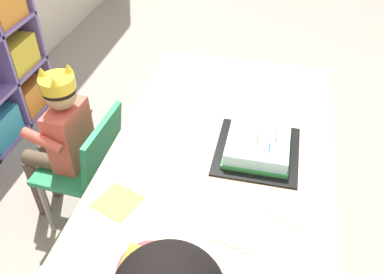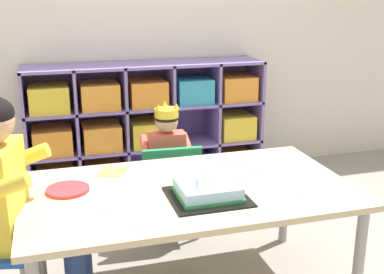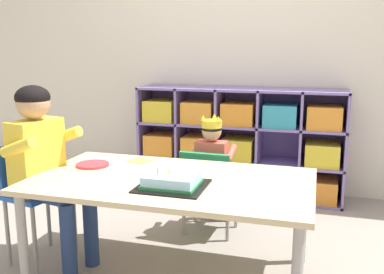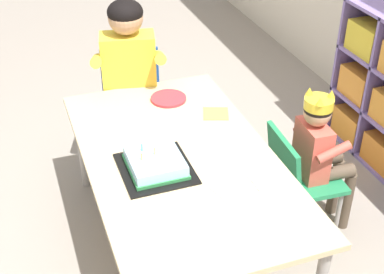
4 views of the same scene
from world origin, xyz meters
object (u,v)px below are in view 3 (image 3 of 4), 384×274
(adult_helper_seated, at_px, (44,156))
(birthday_cake_on_tray, at_px, (172,181))
(fork_beside_plate_stack, at_px, (95,178))
(classroom_chair_adult_side, at_px, (33,187))
(paper_plate_stack, at_px, (93,165))
(activity_table, at_px, (172,188))
(fork_by_napkin, at_px, (262,199))
(child_with_crown, at_px, (213,159))
(fork_near_cake_tray, at_px, (233,179))
(fork_at_table_front_edge, at_px, (233,170))
(classroom_chair_blue, at_px, (209,183))
(fork_scattered_mid_table, at_px, (105,188))

(adult_helper_seated, height_order, birthday_cake_on_tray, adult_helper_seated)
(fork_beside_plate_stack, bearing_deg, adult_helper_seated, 90.10)
(classroom_chair_adult_side, height_order, paper_plate_stack, classroom_chair_adult_side)
(activity_table, height_order, fork_by_napkin, fork_by_napkin)
(activity_table, distance_m, child_with_crown, 0.71)
(birthday_cake_on_tray, xyz_separation_m, fork_near_cake_tray, (0.27, 0.20, -0.03))
(fork_by_napkin, xyz_separation_m, fork_near_cake_tray, (-0.19, 0.27, 0.00))
(fork_at_table_front_edge, bearing_deg, classroom_chair_blue, 121.84)
(activity_table, height_order, birthday_cake_on_tray, birthday_cake_on_tray)
(paper_plate_stack, bearing_deg, classroom_chair_adult_side, -157.55)
(classroom_chair_blue, distance_m, birthday_cake_on_tray, 0.77)
(fork_scattered_mid_table, bearing_deg, classroom_chair_adult_side, 98.03)
(paper_plate_stack, height_order, fork_near_cake_tray, paper_plate_stack)
(adult_helper_seated, height_order, fork_by_napkin, adult_helper_seated)
(paper_plate_stack, bearing_deg, adult_helper_seated, -143.67)
(classroom_chair_adult_side, xyz_separation_m, birthday_cake_on_tray, (0.91, -0.11, 0.15))
(birthday_cake_on_tray, bearing_deg, fork_at_table_front_edge, 57.16)
(fork_scattered_mid_table, bearing_deg, activity_table, -16.84)
(activity_table, bearing_deg, fork_near_cake_tray, 12.07)
(fork_at_table_front_edge, bearing_deg, classroom_chair_adult_side, -167.90)
(child_with_crown, distance_m, fork_near_cake_tray, 0.69)
(activity_table, relative_size, classroom_chair_blue, 2.51)
(child_with_crown, distance_m, adult_helper_seated, 1.11)
(classroom_chair_adult_side, distance_m, fork_at_table_front_edge, 1.18)
(fork_beside_plate_stack, bearing_deg, fork_scattered_mid_table, -126.76)
(classroom_chair_adult_side, bearing_deg, paper_plate_stack, -55.06)
(classroom_chair_adult_side, bearing_deg, child_with_crown, -39.13)
(activity_table, distance_m, fork_beside_plate_stack, 0.41)
(fork_scattered_mid_table, distance_m, fork_at_table_front_edge, 0.74)
(adult_helper_seated, relative_size, paper_plate_stack, 5.46)
(paper_plate_stack, bearing_deg, fork_at_table_front_edge, 8.76)
(classroom_chair_adult_side, bearing_deg, adult_helper_seated, -90.00)
(classroom_chair_adult_side, xyz_separation_m, fork_by_napkin, (1.37, -0.18, 0.12))
(birthday_cake_on_tray, distance_m, paper_plate_stack, 0.63)
(fork_by_napkin, height_order, fork_scattered_mid_table, same)
(classroom_chair_blue, bearing_deg, adult_helper_seated, 42.13)
(classroom_chair_adult_side, bearing_deg, fork_at_table_front_edge, -64.70)
(classroom_chair_blue, xyz_separation_m, fork_near_cake_tray, (0.26, -0.53, 0.21))
(fork_at_table_front_edge, bearing_deg, paper_plate_stack, -171.95)
(paper_plate_stack, height_order, fork_by_napkin, paper_plate_stack)
(birthday_cake_on_tray, distance_m, fork_by_napkin, 0.47)
(paper_plate_stack, relative_size, fork_at_table_front_edge, 1.32)
(activity_table, distance_m, birthday_cake_on_tray, 0.16)
(classroom_chair_blue, height_order, fork_beside_plate_stack, classroom_chair_blue)
(classroom_chair_blue, relative_size, fork_near_cake_tray, 4.44)
(child_with_crown, relative_size, fork_scattered_mid_table, 6.68)
(activity_table, xyz_separation_m, fork_by_napkin, (0.51, -0.20, 0.05))
(adult_helper_seated, xyz_separation_m, birthday_cake_on_tray, (0.80, -0.09, -0.06))
(birthday_cake_on_tray, bearing_deg, fork_near_cake_tray, 36.62)
(fork_by_napkin, distance_m, fork_scattered_mid_table, 0.78)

